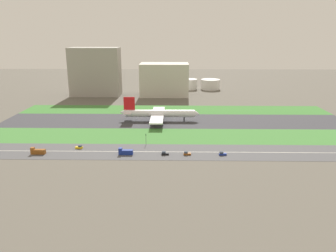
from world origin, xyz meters
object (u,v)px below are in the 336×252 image
Objects in this scene: car_0 at (222,154)px; fuel_tank_centre at (210,84)px; truck_1 at (125,152)px; traffic_light at (146,138)px; terminal_building at (95,72)px; airliner at (158,113)px; fuel_tank_west at (190,84)px; truck_0 at (38,151)px; car_1 at (79,147)px; car_3 at (187,154)px; car_2 at (165,153)px; hangar_building at (164,80)px.

car_0 is 237.72m from fuel_tank_centre.
truck_1 is 21.12m from traffic_light.
car_0 is 226.90m from terminal_building.
car_0 is (41.57, -78.00, -5.31)m from airliner.
car_0 is 237.22m from fuel_tank_west.
truck_0 is 65.55m from traffic_light.
car_1 is at bearing -155.56° from truck_0.
traffic_light is at bearing -35.07° from car_3.
fuel_tank_centre is (51.62, 237.00, 5.37)m from car_2.
fuel_tank_centre reaches higher than traffic_light.
terminal_building reaches higher than car_0.
fuel_tank_west is (33.03, 159.00, 0.21)m from airliner.
hangar_building is (17.59, 192.00, 16.61)m from truck_1.
airliner is 9.03× the size of traffic_light.
car_0 is 0.08× the size of hangar_building.
car_1 is at bearing -168.96° from traffic_light.
terminal_building is at bearing -161.66° from fuel_tank_centre.
hangar_building is (1.87, 114.00, 12.05)m from airliner.
airliner reaches higher than car_2.
car_1 is 0.08× the size of hangar_building.
fuel_tank_centre is at bearing -102.29° from car_2.
car_3 is 31.50m from traffic_light.
car_1 is 186.37m from terminal_building.
truck_1 is 31.84m from car_1.
truck_0 reaches higher than car_3.
hangar_building reaches higher than truck_1.
hangar_building reaches higher than fuel_tank_centre.
car_0 is 0.61× the size of traffic_light.
car_1 is 188.97m from hangar_building.
terminal_building is at bearing -58.41° from car_0.
hangar_building is 56.00m from fuel_tank_west.
fuel_tank_centre is at bearing -99.25° from car_3.
traffic_light is (62.97, 17.99, 2.62)m from truck_0.
car_3 is at bearing -180.00° from car_2.
hangar_building is 2.26× the size of fuel_tank_centre.
traffic_light is 0.13× the size of terminal_building.
airliner reaches higher than fuel_tank_centre.
traffic_light reaches higher than truck_0.
car_1 is (-30.22, 10.00, -0.75)m from truck_1.
traffic_light is 0.39× the size of fuel_tank_west.
car_3 is (88.61, 0.00, -0.75)m from truck_0.
truck_0 reaches higher than car_1.
airliner is at bearing -84.41° from car_2.
truck_0 is 0.35× the size of fuel_tank_centre.
airliner reaches higher than fuel_tank_west.
car_3 is at bearing -180.00° from truck_1.
fuel_tank_centre is at bearing 73.65° from traffic_light.
terminal_building is 78.85m from hangar_building.
car_3 and car_0 have the same top height.
truck_0 is at bearing 0.00° from car_0.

